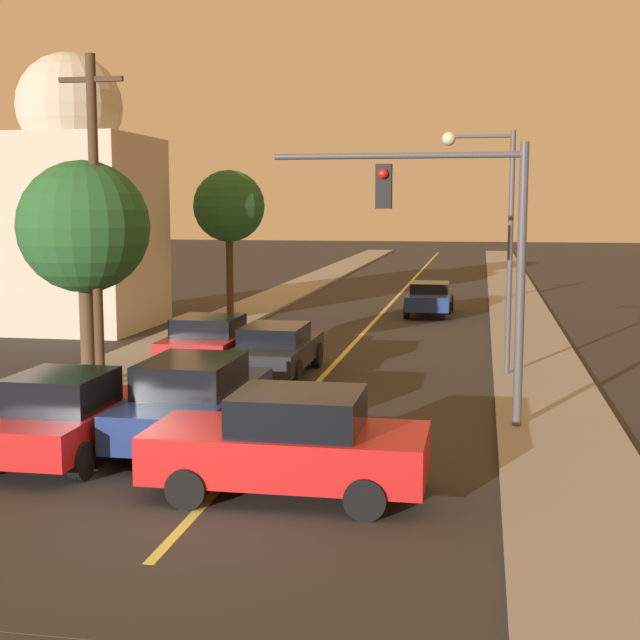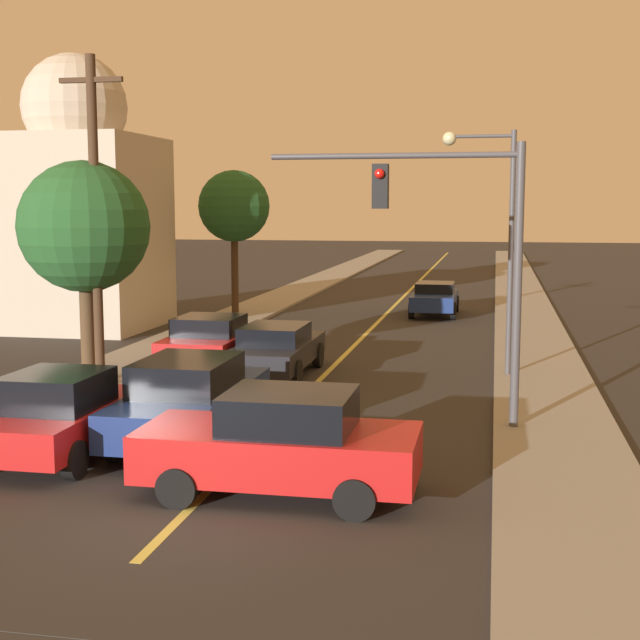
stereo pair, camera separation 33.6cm
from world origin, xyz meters
name	(u,v)px [view 2 (the right image)]	position (x,y,z in m)	size (l,w,h in m)	color
ground_plane	(187,512)	(0.00, 0.00, 0.00)	(200.00, 200.00, 0.00)	#2D2B28
road_surface	(411,289)	(0.00, 36.00, 0.01)	(9.03, 80.00, 0.01)	#2D2B28
sidewalk_left	(307,287)	(-5.76, 36.00, 0.06)	(2.50, 80.00, 0.12)	gray
sidewalk_right	(519,290)	(5.76, 36.00, 0.06)	(2.50, 80.00, 0.12)	gray
car_near_lane_front	(190,399)	(-1.26, 3.76, 0.87)	(2.01, 4.98, 1.69)	navy
car_near_lane_second	(276,349)	(-1.26, 10.69, 0.75)	(1.93, 4.62, 1.41)	black
car_outer_lane_front	(61,414)	(-3.25, 2.36, 0.80)	(1.92, 4.02, 1.60)	red
car_outer_lane_second	(211,342)	(-3.25, 11.16, 0.80)	(2.05, 4.08, 1.54)	red
car_far_oncoming	(435,298)	(2.03, 24.88, 0.73)	(1.89, 4.39, 1.36)	navy
car_crossing_right	(281,443)	(1.20, 1.07, 0.84)	(4.42, 2.08, 1.68)	red
traffic_signal_mast	(456,233)	(3.68, 5.84, 4.04)	(5.13, 0.42, 5.71)	#47474C
streetlamp_right	(493,216)	(4.39, 11.59, 4.29)	(1.90, 0.36, 6.39)	#47474C
utility_pole_left	(95,217)	(-5.11, 8.02, 4.30)	(1.60, 0.24, 8.03)	#422D1E
tree_left_near	(84,228)	(-5.57, 8.34, 4.03)	(3.26, 3.26, 5.57)	#4C3823
tree_left_far	(234,207)	(-6.18, 23.35, 4.51)	(2.95, 2.95, 5.89)	#3D2B1C
domed_building_left	(78,207)	(-10.77, 18.59, 4.50)	(5.50, 5.50, 10.06)	#BCB29E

